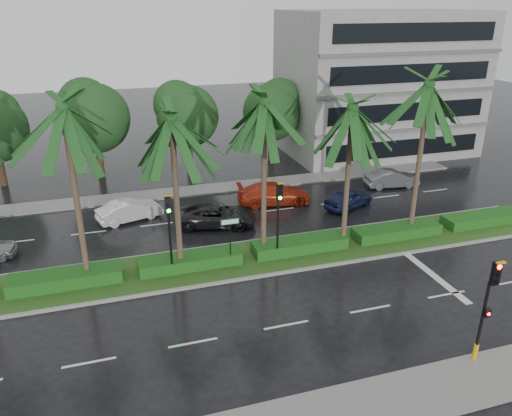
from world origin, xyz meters
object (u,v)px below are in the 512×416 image
object	(u,v)px
car_red	(274,193)
car_grey	(392,179)
car_white	(129,210)
signal_near	(487,307)
car_blue	(348,198)
car_darkgrey	(216,215)
signal_median_left	(169,223)
street_sign	(230,230)

from	to	relation	value
car_red	car_grey	size ratio (longest dim) A/B	1.25
car_white	car_red	size ratio (longest dim) A/B	0.81
signal_near	car_blue	bearing A→B (deg)	80.79
car_darkgrey	signal_median_left	bearing A→B (deg)	163.21
car_white	car_grey	distance (m)	18.84
car_darkgrey	car_grey	world-z (taller)	car_darkgrey
car_grey	signal_near	bearing A→B (deg)	164.85
signal_near	car_red	xyz separation A→B (m)	(-2.00, 17.54, -1.79)
street_sign	car_grey	xyz separation A→B (m)	(14.33, 8.16, -1.48)
car_blue	car_grey	world-z (taller)	car_grey
car_blue	signal_near	bearing A→B (deg)	146.53
signal_near	car_grey	distance (m)	19.55
car_white	car_red	world-z (taller)	car_red
car_blue	car_darkgrey	bearing A→B (deg)	67.13
signal_near	car_blue	xyz separation A→B (m)	(2.50, 15.43, -1.87)
signal_near	signal_median_left	world-z (taller)	signal_median_left
signal_median_left	street_sign	size ratio (longest dim) A/B	1.68
car_white	car_red	bearing A→B (deg)	-107.02
signal_near	car_grey	world-z (taller)	signal_near
signal_near	car_blue	distance (m)	15.74
signal_median_left	car_grey	size ratio (longest dim) A/B	1.11
signal_median_left	car_white	xyz separation A→B (m)	(-1.50, 7.89, -2.34)
signal_median_left	car_darkgrey	world-z (taller)	signal_median_left
car_white	car_darkgrey	distance (m)	5.53
car_darkgrey	car_grey	size ratio (longest dim) A/B	1.21
signal_median_left	car_grey	world-z (taller)	signal_median_left
car_white	car_darkgrey	size ratio (longest dim) A/B	0.84
signal_median_left	car_red	size ratio (longest dim) A/B	0.89
car_blue	car_grey	xyz separation A→B (m)	(4.83, 2.60, 0.02)
car_red	street_sign	bearing A→B (deg)	155.27
signal_median_left	car_darkgrey	bearing A→B (deg)	57.61
car_red	car_blue	bearing A→B (deg)	-106.78
car_red	signal_median_left	bearing A→B (deg)	142.83
signal_near	street_sign	xyz separation A→B (m)	(-7.00, 9.87, -0.38)
signal_median_left	car_white	bearing A→B (deg)	100.77
signal_near	street_sign	size ratio (longest dim) A/B	1.68
signal_near	car_blue	size ratio (longest dim) A/B	1.18
signal_near	car_grey	size ratio (longest dim) A/B	1.11
street_sign	car_darkgrey	world-z (taller)	street_sign
car_white	signal_median_left	bearing A→B (deg)	173.97
signal_median_left	car_darkgrey	size ratio (longest dim) A/B	0.91
car_red	car_grey	distance (m)	9.34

